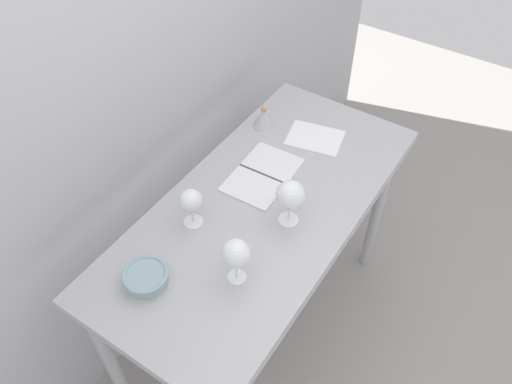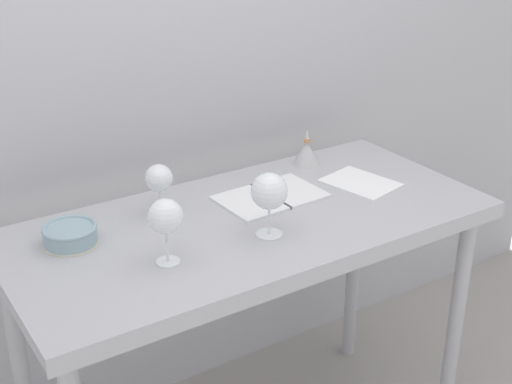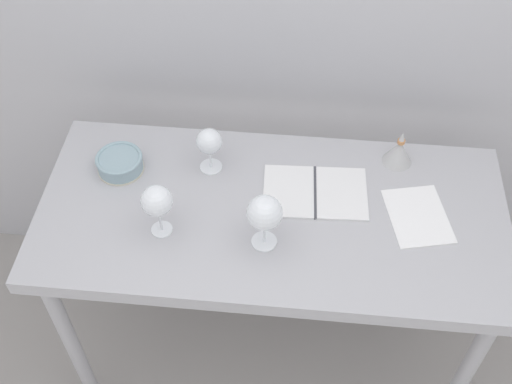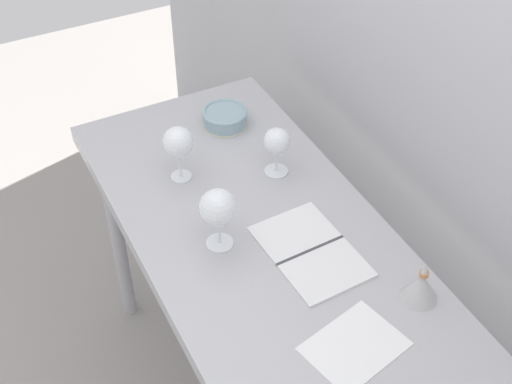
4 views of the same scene
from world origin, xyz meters
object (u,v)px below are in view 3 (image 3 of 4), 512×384
wine_glass_near_left (157,202)px  decanter_funnel (399,152)px  tasting_bowl (120,162)px  wine_glass_far_left (209,143)px  wine_glass_near_center (265,214)px  tasting_sheet_upper (418,216)px  open_notebook (315,192)px

wine_glass_near_left → decanter_funnel: size_ratio=1.40×
tasting_bowl → decanter_funnel: bearing=7.9°
wine_glass_far_left → wine_glass_near_center: (0.19, -0.27, 0.02)m
wine_glass_near_left → wine_glass_near_center: bearing=-2.7°
tasting_bowl → tasting_sheet_upper: bearing=-6.3°
wine_glass_near_left → wine_glass_far_left: bearing=67.8°
wine_glass_far_left → open_notebook: (0.33, -0.08, -0.10)m
open_notebook → tasting_sheet_upper: 0.31m
tasting_sheet_upper → decanter_funnel: size_ratio=1.77×
wine_glass_near_center → decanter_funnel: 0.54m
wine_glass_near_center → wine_glass_far_left: bearing=125.1°
wine_glass_far_left → wine_glass_near_center: wine_glass_near_center is taller
wine_glass_near_left → wine_glass_near_center: 0.30m
decanter_funnel → open_notebook: bearing=-147.6°
tasting_sheet_upper → tasting_bowl: tasting_bowl is taller
wine_glass_far_left → open_notebook: size_ratio=0.48×
decanter_funnel → tasting_bowl: bearing=-172.1°
wine_glass_near_center → tasting_bowl: bearing=153.2°
wine_glass_near_center → tasting_bowl: (-0.47, 0.24, -0.10)m
wine_glass_near_left → open_notebook: bearing=22.9°
wine_glass_far_left → wine_glass_near_center: 0.34m
wine_glass_near_center → wine_glass_near_left: bearing=177.3°
wine_glass_far_left → decanter_funnel: wine_glass_far_left is taller
tasting_sheet_upper → decanter_funnel: bearing=90.4°
tasting_sheet_upper → tasting_bowl: (-0.92, 0.10, 0.03)m
open_notebook → decanter_funnel: (0.25, 0.16, 0.04)m
wine_glass_near_center → tasting_bowl: size_ratio=1.24×
wine_glass_near_left → decanter_funnel: 0.78m
open_notebook → decanter_funnel: 0.30m
wine_glass_far_left → decanter_funnel: bearing=8.2°
wine_glass_near_center → decanter_funnel: bearing=42.5°
wine_glass_near_left → tasting_sheet_upper: bearing=9.5°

